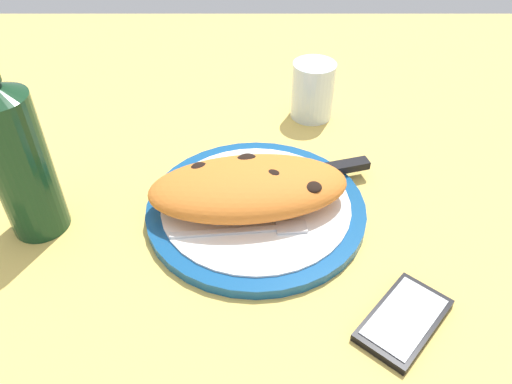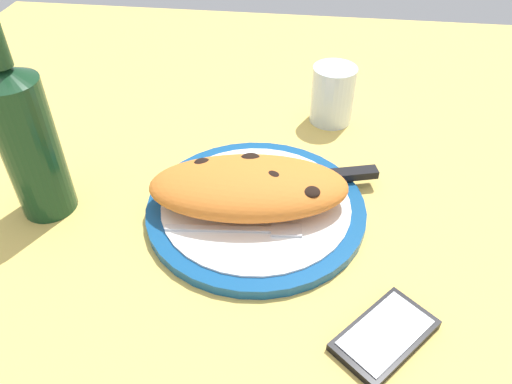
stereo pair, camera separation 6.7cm
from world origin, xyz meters
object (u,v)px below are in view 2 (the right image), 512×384
at_px(smartphone, 385,335).
at_px(wine_bottle, 28,140).
at_px(knife, 321,177).
at_px(water_glass, 332,98).
at_px(fork, 246,229).
at_px(calzone, 249,185).
at_px(plate, 256,208).

height_order(smartphone, wine_bottle, wine_bottle).
bearing_deg(knife, wine_bottle, -167.01).
height_order(water_glass, wine_bottle, wine_bottle).
distance_m(fork, knife, 0.15).
bearing_deg(smartphone, calzone, 133.19).
distance_m(fork, smartphone, 0.21).
height_order(fork, knife, knife).
distance_m(fork, water_glass, 0.33).
xyz_separation_m(fork, water_glass, (0.10, 0.31, 0.02)).
xyz_separation_m(plate, knife, (0.09, 0.06, 0.01)).
relative_size(plate, smartphone, 2.33).
bearing_deg(smartphone, plate, 132.08).
bearing_deg(wine_bottle, knife, 12.99).
xyz_separation_m(calzone, smartphone, (0.17, -0.19, -0.04)).
height_order(calzone, wine_bottle, wine_bottle).
distance_m(water_glass, wine_bottle, 0.49).
relative_size(calzone, fork, 1.58).
bearing_deg(fork, calzone, 94.07).
height_order(plate, calzone, calzone).
relative_size(calzone, wine_bottle, 1.02).
relative_size(calzone, knife, 1.18).
height_order(plate, wine_bottle, wine_bottle).
bearing_deg(calzone, smartphone, -46.81).
distance_m(calzone, fork, 0.06).
height_order(calzone, smartphone, calzone).
distance_m(plate, fork, 0.06).
relative_size(knife, smartphone, 1.84).
bearing_deg(calzone, knife, 31.41).
bearing_deg(fork, smartphone, -36.85).
bearing_deg(fork, wine_bottle, 173.95).
relative_size(knife, water_glass, 2.41).
xyz_separation_m(calzone, water_glass, (0.11, 0.26, -0.00)).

